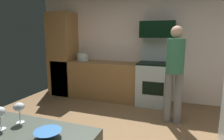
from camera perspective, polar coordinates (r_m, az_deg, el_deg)
The scene contains 9 objects.
wall_back at distance 4.70m, azimuth 7.74°, elevation 7.34°, with size 5.20×0.12×2.60m, color beige.
lower_cabinet_run at distance 4.76m, azimuth -4.11°, elevation -2.91°, with size 2.40×0.60×0.90m, color olive.
cabinet_column at distance 5.15m, azimuth -14.47°, elevation 4.57°, with size 0.60×0.60×2.10m, color olive.
oven_range at distance 4.38m, azimuth 12.77°, elevation -3.50°, with size 0.76×0.65×1.49m.
microwave at distance 4.34m, azimuth 13.55°, elevation 11.73°, with size 0.74×0.38×0.35m, color black.
person_cook at distance 3.45m, azimuth 18.26°, elevation 0.01°, with size 0.31×0.30×1.70m.
mixing_bowl_prep at distance 1.36m, azimuth -18.64°, elevation -17.76°, with size 0.18×0.18×0.05m, color #306CB6.
wine_glass_near at distance 1.59m, azimuth -26.11°, elevation -10.13°, with size 0.08×0.08×0.16m.
stock_pot at distance 4.85m, azimuth -8.78°, elevation 3.82°, with size 0.28×0.28×0.20m, color #B0C2BE.
Camera 1 is at (0.99, -2.25, 1.55)m, focal length 30.49 mm.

